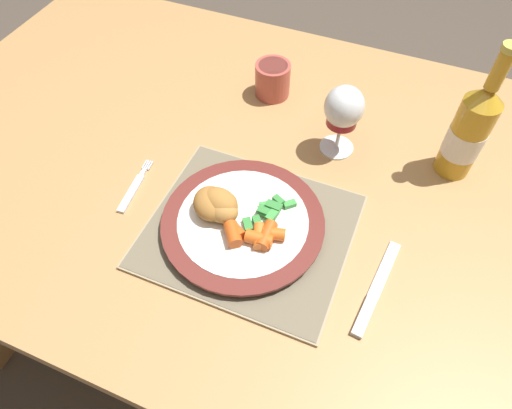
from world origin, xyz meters
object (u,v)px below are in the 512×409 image
at_px(wine_glass, 344,110).
at_px(bottle, 469,132).
at_px(drinking_cup, 273,79).
at_px(dining_table, 273,196).
at_px(dinner_plate, 245,224).
at_px(table_knife, 373,295).
at_px(fork, 133,189).

height_order(wine_glass, bottle, bottle).
height_order(bottle, drinking_cup, bottle).
bearing_deg(drinking_cup, bottle, -10.80).
distance_m(dining_table, dinner_plate, 0.17).
relative_size(table_knife, drinking_cup, 2.46).
bearing_deg(table_knife, dining_table, 141.88).
height_order(table_knife, drinking_cup, drinking_cup).
relative_size(dining_table, drinking_cup, 20.69).
height_order(dining_table, bottle, bottle).
relative_size(dining_table, bottle, 5.83).
bearing_deg(table_knife, fork, 174.84).
height_order(dining_table, drinking_cup, drinking_cup).
relative_size(dinner_plate, drinking_cup, 3.68).
bearing_deg(drinking_cup, fork, -110.99).
bearing_deg(dining_table, bottle, 23.27).
distance_m(dining_table, wine_glass, 0.22).
xyz_separation_m(dining_table, bottle, (0.31, 0.13, 0.17)).
xyz_separation_m(dining_table, drinking_cup, (-0.08, 0.21, 0.12)).
bearing_deg(table_knife, dinner_plate, 170.38).
relative_size(dinner_plate, bottle, 1.04).
bearing_deg(bottle, table_knife, -102.91).
height_order(dinner_plate, bottle, bottle).
distance_m(fork, drinking_cup, 0.38).
xyz_separation_m(bottle, drinking_cup, (-0.39, 0.07, -0.06)).
distance_m(dining_table, fork, 0.27).
distance_m(table_knife, bottle, 0.34).
xyz_separation_m(fork, table_knife, (0.45, -0.04, 0.00)).
relative_size(fork, drinking_cup, 1.71).
xyz_separation_m(fork, drinking_cup, (0.13, 0.35, 0.04)).
distance_m(table_knife, wine_glass, 0.33).
bearing_deg(wine_glass, drinking_cup, 148.86).
distance_m(fork, bottle, 0.60).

